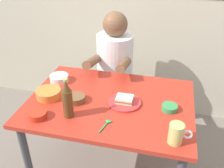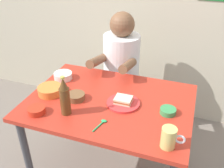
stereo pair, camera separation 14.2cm
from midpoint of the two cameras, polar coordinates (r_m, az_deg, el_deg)
dining_table at (r=1.75m, az=1.79°, el=-6.29°), size 1.10×0.80×0.74m
stool at (r=2.45m, az=3.65°, el=-2.92°), size 0.34×0.34×0.45m
person_seated at (r=2.23m, az=3.92°, el=5.87°), size 0.33×0.56×0.72m
plate_orange at (r=1.67m, az=5.01°, el=-4.39°), size 0.22×0.22×0.01m
sandwich at (r=1.65m, az=5.05°, el=-3.68°), size 0.11×0.09×0.04m
beer_mug at (r=1.37m, az=15.78°, el=-11.75°), size 0.13×0.08×0.12m
beer_bottle at (r=1.53m, az=-8.08°, el=-3.07°), size 0.06×0.06×0.26m
rice_bowl_white at (r=1.96m, az=-9.02°, el=1.86°), size 0.14×0.14×0.05m
dip_bowl_green at (r=1.63m, az=15.07°, el=-5.96°), size 0.10×0.10×0.03m
sauce_bowl_chili at (r=1.62m, az=-14.36°, el=-5.81°), size 0.11×0.11×0.04m
condiment_bowl_brown at (r=1.70m, az=-5.80°, el=-2.85°), size 0.12×0.12×0.04m
soup_bowl_orange at (r=1.79m, az=-11.68°, el=-1.37°), size 0.17×0.17×0.05m
spoon at (r=1.50m, az=0.41°, el=-8.93°), size 0.05×0.12×0.01m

